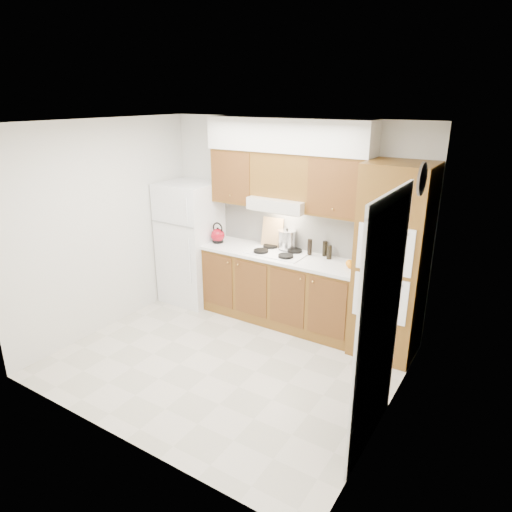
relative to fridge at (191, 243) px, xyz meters
The scene contains 26 objects.
floor 2.00m from the fridge, 39.06° to the right, with size 3.60×3.60×0.00m, color beige.
ceiling 2.51m from the fridge, 39.06° to the right, with size 3.60×3.60×0.00m, color white.
wall_back 1.52m from the fridge, 14.37° to the left, with size 3.60×0.02×2.60m, color silver.
wall_left 1.28m from the fridge, 109.11° to the right, with size 0.02×3.00×2.60m, color silver.
wall_right 3.43m from the fridge, 19.58° to the right, with size 0.02×3.00×2.60m, color silver.
fridge is the anchor object (origin of this frame).
base_cabinets 1.49m from the fridge, ahead, with size 2.11×0.60×0.90m, color brown.
countertop 1.43m from the fridge, ahead, with size 2.13×0.62×0.04m, color white.
backsplash 1.51m from the fridge, 13.56° to the left, with size 2.11×0.03×0.56m, color white.
oven_cabinet 2.86m from the fridge, ahead, with size 0.70×0.65×2.20m, color brown.
upper_cab_left 1.22m from the fridge, 15.78° to the left, with size 0.63×0.33×0.70m, color brown.
upper_cab_right 2.35m from the fridge, ahead, with size 0.73×0.33×0.70m, color brown.
range_hood 1.56m from the fridge, ahead, with size 0.75×0.45×0.15m, color silver.
upper_cab_over_hood 1.75m from the fridge, ahead, with size 0.75×0.33×0.55m, color brown.
soffit 2.11m from the fridge, ahead, with size 2.13×0.36×0.40m, color silver.
cooktop 1.38m from the fridge, ahead, with size 0.74×0.50×0.01m, color white.
doorway 3.53m from the fridge, 25.02° to the right, with size 0.02×0.90×2.10m, color black.
wall_clock 3.49m from the fridge, 10.48° to the right, with size 0.30×0.30×0.02m, color #3F3833.
kettle 0.51m from the fridge, ahead, with size 0.19×0.19×0.19m, color maroon.
cutting_board 1.25m from the fridge, 12.17° to the left, with size 0.29×0.02×0.39m, color tan.
stock_pot 1.46m from the fridge, ahead, with size 0.22×0.22×0.23m, color silver.
condiment_a 1.78m from the fridge, ahead, with size 0.06×0.06×0.21m, color black.
condiment_b 1.96m from the fridge, ahead, with size 0.06×0.06×0.19m, color black.
condiment_c 2.04m from the fridge, ahead, with size 0.06×0.06×0.17m, color black.
orange_near 2.37m from the fridge, ahead, with size 0.08×0.08×0.08m, color orange.
orange_far 2.35m from the fridge, ahead, with size 0.09×0.09×0.09m, color #FF9E0D.
Camera 1 is at (2.67, -3.62, 2.84)m, focal length 32.00 mm.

